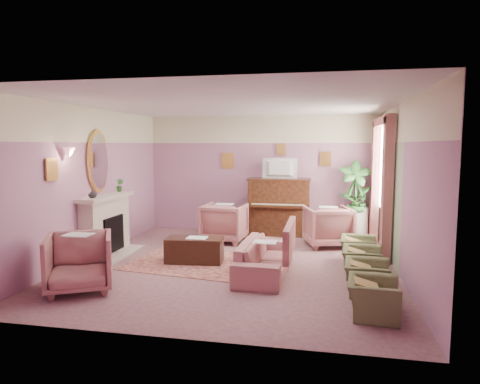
% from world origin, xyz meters
% --- Properties ---
extents(floor, '(5.50, 6.00, 0.01)m').
position_xyz_m(floor, '(0.00, 0.00, 0.00)').
color(floor, '#82585D').
rests_on(floor, ground).
extents(ceiling, '(5.50, 6.00, 0.01)m').
position_xyz_m(ceiling, '(0.00, 0.00, 2.80)').
color(ceiling, silver).
rests_on(ceiling, wall_back).
extents(wall_back, '(5.50, 0.02, 2.80)m').
position_xyz_m(wall_back, '(0.00, 3.00, 1.40)').
color(wall_back, gray).
rests_on(wall_back, floor).
extents(wall_front, '(5.50, 0.02, 2.80)m').
position_xyz_m(wall_front, '(0.00, -3.00, 1.40)').
color(wall_front, gray).
rests_on(wall_front, floor).
extents(wall_left, '(0.02, 6.00, 2.80)m').
position_xyz_m(wall_left, '(-2.75, 0.00, 1.40)').
color(wall_left, gray).
rests_on(wall_left, floor).
extents(wall_right, '(0.02, 6.00, 2.80)m').
position_xyz_m(wall_right, '(2.75, 0.00, 1.40)').
color(wall_right, gray).
rests_on(wall_right, floor).
extents(picture_rail_band, '(5.50, 0.01, 0.65)m').
position_xyz_m(picture_rail_band, '(0.00, 2.99, 2.47)').
color(picture_rail_band, beige).
rests_on(picture_rail_band, wall_back).
extents(stripe_panel, '(0.01, 3.00, 2.15)m').
position_xyz_m(stripe_panel, '(2.73, 1.30, 1.07)').
color(stripe_panel, '#99AF8B').
rests_on(stripe_panel, wall_right).
extents(fireplace_surround, '(0.30, 1.40, 1.10)m').
position_xyz_m(fireplace_surround, '(-2.59, 0.20, 0.55)').
color(fireplace_surround, beige).
rests_on(fireplace_surround, floor).
extents(fireplace_inset, '(0.18, 0.72, 0.68)m').
position_xyz_m(fireplace_inset, '(-2.49, 0.20, 0.40)').
color(fireplace_inset, black).
rests_on(fireplace_inset, floor).
extents(fire_ember, '(0.06, 0.54, 0.10)m').
position_xyz_m(fire_ember, '(-2.45, 0.20, 0.22)').
color(fire_ember, '#FF3713').
rests_on(fire_ember, floor).
extents(mantel_shelf, '(0.40, 1.55, 0.07)m').
position_xyz_m(mantel_shelf, '(-2.56, 0.20, 1.12)').
color(mantel_shelf, beige).
rests_on(mantel_shelf, fireplace_surround).
extents(hearth, '(0.55, 1.50, 0.02)m').
position_xyz_m(hearth, '(-2.39, 0.20, 0.01)').
color(hearth, beige).
rests_on(hearth, floor).
extents(mirror_frame, '(0.04, 0.72, 1.20)m').
position_xyz_m(mirror_frame, '(-2.70, 0.20, 1.80)').
color(mirror_frame, gold).
rests_on(mirror_frame, wall_left).
extents(mirror_glass, '(0.01, 0.60, 1.06)m').
position_xyz_m(mirror_glass, '(-2.67, 0.20, 1.80)').
color(mirror_glass, silver).
rests_on(mirror_glass, wall_left).
extents(sconce_shade, '(0.20, 0.20, 0.16)m').
position_xyz_m(sconce_shade, '(-2.62, -0.85, 1.98)').
color(sconce_shade, '#FFA295').
rests_on(sconce_shade, wall_left).
extents(piano, '(1.40, 0.60, 1.30)m').
position_xyz_m(piano, '(0.50, 2.68, 0.65)').
color(piano, '#402011').
rests_on(piano, floor).
extents(piano_keyshelf, '(1.30, 0.12, 0.06)m').
position_xyz_m(piano_keyshelf, '(0.50, 2.33, 0.72)').
color(piano_keyshelf, '#402011').
rests_on(piano_keyshelf, piano).
extents(piano_keys, '(1.20, 0.08, 0.02)m').
position_xyz_m(piano_keys, '(0.50, 2.33, 0.76)').
color(piano_keys, beige).
rests_on(piano_keys, piano).
extents(piano_top, '(1.45, 0.65, 0.04)m').
position_xyz_m(piano_top, '(0.50, 2.68, 1.31)').
color(piano_top, '#402011').
rests_on(piano_top, piano).
extents(television, '(0.80, 0.12, 0.48)m').
position_xyz_m(television, '(0.50, 2.63, 1.60)').
color(television, black).
rests_on(television, piano).
extents(print_back_left, '(0.30, 0.03, 0.38)m').
position_xyz_m(print_back_left, '(-0.80, 2.96, 1.72)').
color(print_back_left, gold).
rests_on(print_back_left, wall_back).
extents(print_back_right, '(0.26, 0.03, 0.34)m').
position_xyz_m(print_back_right, '(1.55, 2.96, 1.78)').
color(print_back_right, gold).
rests_on(print_back_right, wall_back).
extents(print_back_mid, '(0.22, 0.03, 0.26)m').
position_xyz_m(print_back_mid, '(0.50, 2.96, 2.00)').
color(print_back_mid, gold).
rests_on(print_back_mid, wall_back).
extents(print_left_wall, '(0.03, 0.28, 0.36)m').
position_xyz_m(print_left_wall, '(-2.71, -1.20, 1.72)').
color(print_left_wall, gold).
rests_on(print_left_wall, wall_left).
extents(window_blind, '(0.03, 1.40, 1.80)m').
position_xyz_m(window_blind, '(2.70, 1.55, 1.70)').
color(window_blind, beige).
rests_on(window_blind, wall_right).
extents(curtain_left, '(0.16, 0.34, 2.60)m').
position_xyz_m(curtain_left, '(2.62, 0.63, 1.30)').
color(curtain_left, '#A15958').
rests_on(curtain_left, floor).
extents(curtain_right, '(0.16, 0.34, 2.60)m').
position_xyz_m(curtain_right, '(2.62, 2.47, 1.30)').
color(curtain_right, '#A15958').
rests_on(curtain_right, floor).
extents(pelmet, '(0.16, 2.20, 0.16)m').
position_xyz_m(pelmet, '(2.62, 1.55, 2.56)').
color(pelmet, '#A15958').
rests_on(pelmet, wall_right).
extents(mantel_plant, '(0.16, 0.16, 0.28)m').
position_xyz_m(mantel_plant, '(-2.55, 0.75, 1.29)').
color(mantel_plant, '#347732').
rests_on(mantel_plant, mantel_shelf).
extents(mantel_vase, '(0.16, 0.16, 0.16)m').
position_xyz_m(mantel_vase, '(-2.55, -0.30, 1.23)').
color(mantel_vase, beige).
rests_on(mantel_vase, mantel_shelf).
extents(area_rug, '(2.72, 2.13, 0.01)m').
position_xyz_m(area_rug, '(-0.59, -0.04, 0.01)').
color(area_rug, '#9B564C').
rests_on(area_rug, floor).
extents(coffee_table, '(1.04, 0.58, 0.45)m').
position_xyz_m(coffee_table, '(-0.74, -0.03, 0.23)').
color(coffee_table, black).
rests_on(coffee_table, floor).
extents(table_paper, '(0.35, 0.28, 0.01)m').
position_xyz_m(table_paper, '(-0.69, -0.03, 0.46)').
color(table_paper, white).
rests_on(table_paper, coffee_table).
extents(sofa, '(0.62, 1.87, 0.76)m').
position_xyz_m(sofa, '(0.60, -0.48, 0.38)').
color(sofa, '#AC6E6D').
rests_on(sofa, floor).
extents(sofa_throw, '(0.09, 1.42, 0.52)m').
position_xyz_m(sofa_throw, '(1.00, -0.48, 0.60)').
color(sofa_throw, '#A15958').
rests_on(sofa_throw, sofa).
extents(floral_armchair_left, '(0.89, 0.89, 0.93)m').
position_xyz_m(floral_armchair_left, '(-0.60, 1.71, 0.46)').
color(floral_armchair_left, '#AC6E6D').
rests_on(floral_armchair_left, floor).
extents(floral_armchair_right, '(0.89, 0.89, 0.93)m').
position_xyz_m(floral_armchair_right, '(1.62, 1.70, 0.46)').
color(floral_armchair_right, '#AC6E6D').
rests_on(floral_armchair_right, floor).
extents(floral_armchair_front, '(0.89, 0.89, 0.93)m').
position_xyz_m(floral_armchair_front, '(-1.93, -1.79, 0.46)').
color(floral_armchair_front, '#AC6E6D').
rests_on(floral_armchair_front, floor).
extents(olive_chair_a, '(0.50, 0.71, 0.61)m').
position_xyz_m(olive_chair_a, '(2.15, -1.93, 0.31)').
color(olive_chair_a, '#5F693E').
rests_on(olive_chair_a, floor).
extents(olive_chair_b, '(0.50, 0.71, 0.61)m').
position_xyz_m(olive_chair_b, '(2.15, -1.11, 0.31)').
color(olive_chair_b, '#5F693E').
rests_on(olive_chair_b, floor).
extents(olive_chair_c, '(0.50, 0.71, 0.61)m').
position_xyz_m(olive_chair_c, '(2.15, -0.29, 0.31)').
color(olive_chair_c, '#5F693E').
rests_on(olive_chair_c, floor).
extents(olive_chair_d, '(0.50, 0.71, 0.61)m').
position_xyz_m(olive_chair_d, '(2.15, 0.53, 0.31)').
color(olive_chair_d, '#5F693E').
rests_on(olive_chair_d, floor).
extents(side_table, '(0.52, 0.52, 0.70)m').
position_xyz_m(side_table, '(2.26, 2.64, 0.35)').
color(side_table, white).
rests_on(side_table, floor).
extents(side_plant_big, '(0.30, 0.30, 0.34)m').
position_xyz_m(side_plant_big, '(2.26, 2.64, 0.87)').
color(side_plant_big, '#347732').
rests_on(side_plant_big, side_table).
extents(side_plant_small, '(0.16, 0.16, 0.28)m').
position_xyz_m(side_plant_small, '(2.38, 2.54, 0.84)').
color(side_plant_small, '#347732').
rests_on(side_plant_small, side_table).
extents(palm_pot, '(0.34, 0.34, 0.34)m').
position_xyz_m(palm_pot, '(2.21, 2.56, 0.17)').
color(palm_pot, maroon).
rests_on(palm_pot, floor).
extents(palm_plant, '(0.76, 0.76, 1.44)m').
position_xyz_m(palm_plant, '(2.21, 2.56, 1.06)').
color(palm_plant, '#347732').
rests_on(palm_plant, palm_pot).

